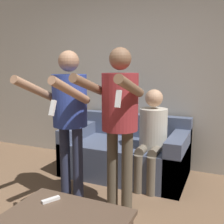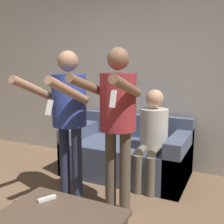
{
  "view_description": "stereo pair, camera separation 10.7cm",
  "coord_description": "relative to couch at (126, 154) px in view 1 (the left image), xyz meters",
  "views": [
    {
      "loc": [
        1.35,
        -1.49,
        1.45
      ],
      "look_at": [
        0.14,
        1.24,
        0.94
      ],
      "focal_mm": 42.0,
      "sensor_mm": 36.0,
      "label": 1
    },
    {
      "loc": [
        1.45,
        -1.45,
        1.45
      ],
      "look_at": [
        0.14,
        1.24,
        0.94
      ],
      "focal_mm": 42.0,
      "sensor_mm": 36.0,
      "label": 2
    }
  ],
  "objects": [
    {
      "name": "person_seated",
      "position": [
        0.41,
        -0.2,
        0.38
      ],
      "size": [
        0.34,
        0.55,
        1.19
      ],
      "color": "#6B6051",
      "rests_on": "ground_plane"
    },
    {
      "name": "person_standing_right",
      "position": [
        0.28,
        -0.95,
        0.75
      ],
      "size": [
        0.47,
        0.72,
        1.63
      ],
      "color": "brown",
      "rests_on": "ground_plane"
    },
    {
      "name": "wall_back",
      "position": [
        -0.14,
        0.49,
        1.07
      ],
      "size": [
        6.4,
        0.06,
        2.7
      ],
      "color": "#B7B2A8",
      "rests_on": "ground_plane"
    },
    {
      "name": "remote_on_table",
      "position": [
        -0.04,
        -1.62,
        0.11
      ],
      "size": [
        0.1,
        0.15,
        0.02
      ],
      "color": "white",
      "rests_on": "coffee_table"
    },
    {
      "name": "couch",
      "position": [
        0.0,
        0.0,
        0.0
      ],
      "size": [
        1.61,
        0.91,
        0.78
      ],
      "color": "#4C5670",
      "rests_on": "ground_plane"
    },
    {
      "name": "coffee_table",
      "position": [
        0.19,
        -1.75,
        0.06
      ],
      "size": [
        0.91,
        0.59,
        0.38
      ],
      "color": "brown",
      "rests_on": "ground_plane"
    },
    {
      "name": "person_standing_left",
      "position": [
        -0.28,
        -0.95,
        0.74
      ],
      "size": [
        0.48,
        0.78,
        1.62
      ],
      "color": "#282D47",
      "rests_on": "ground_plane"
    }
  ]
}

